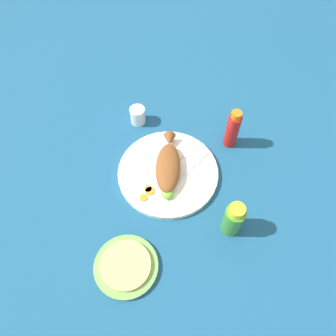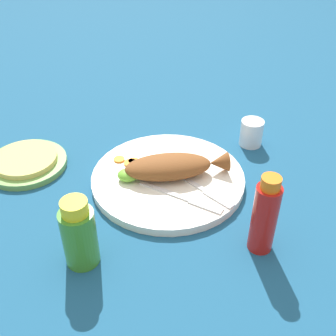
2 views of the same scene
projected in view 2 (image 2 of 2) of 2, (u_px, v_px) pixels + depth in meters
ground_plane at (168, 182)px, 0.92m from camera, size 4.00×4.00×0.00m
main_plate at (168, 179)px, 0.91m from camera, size 0.33×0.33×0.02m
fried_fish at (173, 166)px, 0.89m from camera, size 0.23×0.13×0.05m
fork_near at (202, 189)px, 0.87m from camera, size 0.16×0.12×0.00m
fork_far at (186, 199)px, 0.84m from camera, size 0.18×0.08×0.00m
carrot_slice_near at (119, 159)px, 0.95m from camera, size 0.02×0.02×0.00m
carrot_slice_mid at (130, 163)px, 0.94m from camera, size 0.03×0.03×0.00m
carrot_slice_far at (134, 161)px, 0.95m from camera, size 0.02×0.02×0.00m
lime_wedge_main at (128, 175)px, 0.89m from camera, size 0.04×0.04×0.02m
hot_sauce_bottle_red at (265, 216)px, 0.72m from camera, size 0.04×0.04×0.16m
hot_sauce_bottle_green at (79, 234)px, 0.70m from camera, size 0.06×0.06×0.14m
salt_cup at (251, 134)px, 1.02m from camera, size 0.06×0.06×0.06m
tortilla_plate at (26, 164)px, 0.96m from camera, size 0.18×0.18×0.01m
tortilla_stack at (25, 159)px, 0.95m from camera, size 0.14×0.14×0.01m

